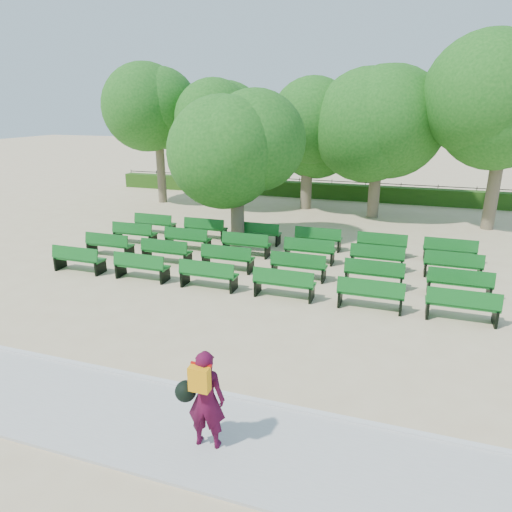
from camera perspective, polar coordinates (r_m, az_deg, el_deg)
The scene contains 9 objects.
ground at distance 15.16m, azimuth -3.51°, elevation -2.33°, with size 120.00×120.00×0.00m, color tan.
paving at distance 9.48m, azimuth -21.16°, elevation -17.13°, with size 30.00×2.20×0.06m, color #B6B7B2.
curb at distance 10.21m, azimuth -17.05°, elevation -13.78°, with size 30.00×0.12×0.10m, color silver.
hedge at distance 28.09m, azimuth 7.25°, elevation 8.16°, with size 26.00×0.70×0.90m, color #264F14.
fence at distance 28.56m, azimuth 7.37°, elevation 7.40°, with size 26.00×0.10×1.02m, color black, non-canonical shape.
tree_line at distance 24.35m, azimuth 5.31°, elevation 5.58°, with size 21.80×6.80×7.04m, color #22621A, non-canonical shape.
bench_array at distance 15.92m, azimuth 1.76°, elevation -0.93°, with size 1.82×0.66×1.13m.
tree_among at distance 17.64m, azimuth -2.45°, elevation 13.86°, with size 4.17×4.17×5.88m.
person at distance 7.58m, azimuth -6.52°, elevation -17.19°, with size 0.82×0.51×1.72m.
Camera 1 is at (5.37, -13.14, 5.34)m, focal length 32.00 mm.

